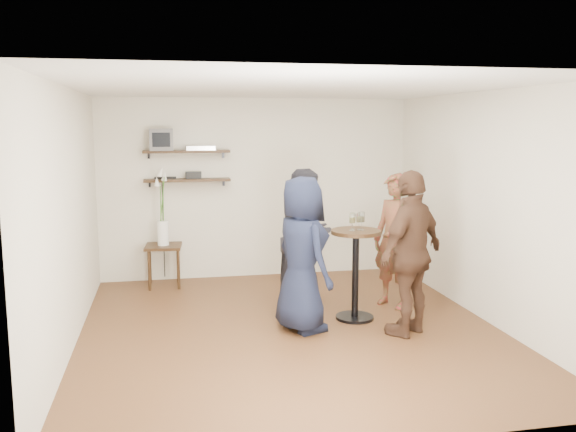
{
  "coord_description": "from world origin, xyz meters",
  "views": [
    {
      "loc": [
        -1.3,
        -6.27,
        2.23
      ],
      "look_at": [
        0.05,
        0.4,
        1.2
      ],
      "focal_mm": 38.0,
      "sensor_mm": 36.0,
      "label": 1
    }
  ],
  "objects_px": {
    "person_plaid": "(395,241)",
    "person_dark": "(307,239)",
    "person_navy": "(302,254)",
    "person_brown": "(411,253)",
    "radio": "(193,175)",
    "crt_monitor": "(161,140)",
    "side_table": "(164,252)",
    "dvd_deck": "(200,148)",
    "drinks_table": "(356,262)"
  },
  "relations": [
    {
      "from": "person_dark",
      "to": "person_navy",
      "type": "distance_m",
      "value": 0.87
    },
    {
      "from": "drinks_table",
      "to": "person_dark",
      "type": "distance_m",
      "value": 0.75
    },
    {
      "from": "person_plaid",
      "to": "person_navy",
      "type": "height_order",
      "value": "person_navy"
    },
    {
      "from": "crt_monitor",
      "to": "person_dark",
      "type": "bearing_deg",
      "value": -42.35
    },
    {
      "from": "person_navy",
      "to": "person_brown",
      "type": "height_order",
      "value": "person_brown"
    },
    {
      "from": "crt_monitor",
      "to": "person_dark",
      "type": "distance_m",
      "value": 2.59
    },
    {
      "from": "person_plaid",
      "to": "person_dark",
      "type": "bearing_deg",
      "value": -132.54
    },
    {
      "from": "dvd_deck",
      "to": "person_navy",
      "type": "height_order",
      "value": "dvd_deck"
    },
    {
      "from": "person_plaid",
      "to": "person_dark",
      "type": "relative_size",
      "value": 0.97
    },
    {
      "from": "crt_monitor",
      "to": "person_plaid",
      "type": "xyz_separation_m",
      "value": [
        2.76,
        -1.76,
        -1.2
      ]
    },
    {
      "from": "radio",
      "to": "person_dark",
      "type": "height_order",
      "value": "person_dark"
    },
    {
      "from": "crt_monitor",
      "to": "person_navy",
      "type": "height_order",
      "value": "crt_monitor"
    },
    {
      "from": "crt_monitor",
      "to": "dvd_deck",
      "type": "distance_m",
      "value": 0.55
    },
    {
      "from": "radio",
      "to": "person_plaid",
      "type": "distance_m",
      "value": 3.0
    },
    {
      "from": "radio",
      "to": "person_navy",
      "type": "xyz_separation_m",
      "value": [
        1.03,
        -2.39,
        -0.68
      ]
    },
    {
      "from": "crt_monitor",
      "to": "person_navy",
      "type": "relative_size",
      "value": 0.19
    },
    {
      "from": "crt_monitor",
      "to": "side_table",
      "type": "distance_m",
      "value": 1.55
    },
    {
      "from": "person_brown",
      "to": "person_navy",
      "type": "bearing_deg",
      "value": -52.51
    },
    {
      "from": "side_table",
      "to": "person_dark",
      "type": "height_order",
      "value": "person_dark"
    },
    {
      "from": "person_navy",
      "to": "side_table",
      "type": "bearing_deg",
      "value": 14.34
    },
    {
      "from": "dvd_deck",
      "to": "drinks_table",
      "type": "relative_size",
      "value": 0.38
    },
    {
      "from": "drinks_table",
      "to": "person_plaid",
      "type": "bearing_deg",
      "value": 31.74
    },
    {
      "from": "side_table",
      "to": "drinks_table",
      "type": "bearing_deg",
      "value": -41.23
    },
    {
      "from": "crt_monitor",
      "to": "dvd_deck",
      "type": "xyz_separation_m",
      "value": [
        0.54,
        0.0,
        -0.12
      ]
    },
    {
      "from": "drinks_table",
      "to": "person_plaid",
      "type": "height_order",
      "value": "person_plaid"
    },
    {
      "from": "person_dark",
      "to": "person_navy",
      "type": "bearing_deg",
      "value": -143.25
    },
    {
      "from": "radio",
      "to": "person_plaid",
      "type": "relative_size",
      "value": 0.13
    },
    {
      "from": "drinks_table",
      "to": "person_dark",
      "type": "xyz_separation_m",
      "value": [
        -0.44,
        0.58,
        0.18
      ]
    },
    {
      "from": "dvd_deck",
      "to": "person_brown",
      "type": "distance_m",
      "value": 3.56
    },
    {
      "from": "person_dark",
      "to": "person_navy",
      "type": "height_order",
      "value": "person_dark"
    },
    {
      "from": "person_navy",
      "to": "person_dark",
      "type": "bearing_deg",
      "value": -36.75
    },
    {
      "from": "side_table",
      "to": "drinks_table",
      "type": "relative_size",
      "value": 0.56
    },
    {
      "from": "person_plaid",
      "to": "person_brown",
      "type": "distance_m",
      "value": 1.0
    },
    {
      "from": "person_navy",
      "to": "person_brown",
      "type": "xyz_separation_m",
      "value": [
        1.1,
        -0.34,
        0.04
      ]
    },
    {
      "from": "side_table",
      "to": "person_dark",
      "type": "distance_m",
      "value": 2.19
    },
    {
      "from": "radio",
      "to": "person_plaid",
      "type": "bearing_deg",
      "value": -36.98
    },
    {
      "from": "person_brown",
      "to": "radio",
      "type": "bearing_deg",
      "value": -87.24
    },
    {
      "from": "side_table",
      "to": "person_dark",
      "type": "bearing_deg",
      "value": -37.18
    },
    {
      "from": "crt_monitor",
      "to": "radio",
      "type": "xyz_separation_m",
      "value": [
        0.43,
        0.0,
        -0.5
      ]
    },
    {
      "from": "dvd_deck",
      "to": "person_navy",
      "type": "distance_m",
      "value": 2.77
    },
    {
      "from": "person_navy",
      "to": "dvd_deck",
      "type": "bearing_deg",
      "value": 0.94
    },
    {
      "from": "crt_monitor",
      "to": "side_table",
      "type": "height_order",
      "value": "crt_monitor"
    },
    {
      "from": "dvd_deck",
      "to": "person_brown",
      "type": "xyz_separation_m",
      "value": [
        2.03,
        -2.74,
        -1.02
      ]
    },
    {
      "from": "radio",
      "to": "person_navy",
      "type": "distance_m",
      "value": 2.69
    },
    {
      "from": "side_table",
      "to": "person_navy",
      "type": "height_order",
      "value": "person_navy"
    },
    {
      "from": "person_plaid",
      "to": "person_dark",
      "type": "distance_m",
      "value": 1.08
    },
    {
      "from": "radio",
      "to": "person_plaid",
      "type": "height_order",
      "value": "person_plaid"
    },
    {
      "from": "side_table",
      "to": "person_plaid",
      "type": "xyz_separation_m",
      "value": [
        2.78,
        -1.51,
        0.34
      ]
    },
    {
      "from": "dvd_deck",
      "to": "drinks_table",
      "type": "distance_m",
      "value": 2.95
    },
    {
      "from": "radio",
      "to": "person_brown",
      "type": "relative_size",
      "value": 0.13
    }
  ]
}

